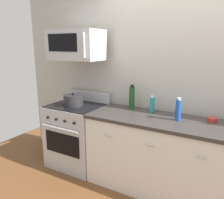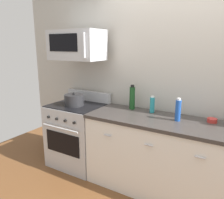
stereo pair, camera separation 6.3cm
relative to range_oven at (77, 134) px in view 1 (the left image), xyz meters
The scene contains 10 objects.
ground_plane 1.57m from the range_oven, ahead, with size 6.40×6.40×0.00m, color brown.
back_wall 1.78m from the range_oven, 15.22° to the left, with size 5.33×0.10×2.70m, color #B7B2A8.
counter_unit 1.49m from the range_oven, ahead, with size 2.24×0.66×0.92m.
range_oven is the anchor object (origin of this frame).
microwave 1.28m from the range_oven, 89.71° to the left, with size 0.74×0.44×0.40m.
bottle_dish_soap 1.21m from the range_oven, 10.50° to the left, with size 0.06×0.06×0.21m.
bottle_soda_blue 1.54m from the range_oven, ahead, with size 0.06×0.06×0.26m.
bottle_wine_green 1.01m from the range_oven, 15.10° to the left, with size 0.07×0.07×0.33m.
bowl_red_small 1.84m from the range_oven, ahead, with size 0.11×0.11×0.04m.
stockpot 0.54m from the range_oven, 90.00° to the right, with size 0.27×0.27×0.19m.
Camera 1 is at (0.47, -2.42, 1.75)m, focal length 35.86 mm.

